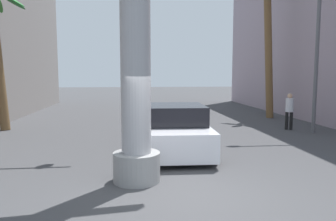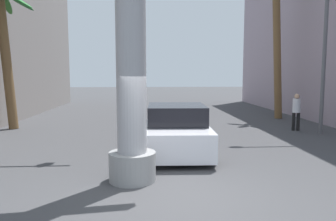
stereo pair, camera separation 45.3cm
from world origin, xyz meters
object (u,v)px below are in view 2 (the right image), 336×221
at_px(street_lamp, 317,24).
at_px(traffic_light_mast, 8,16).
at_px(palm_tree_mid_left, 5,44).
at_px(car_lead, 176,130).
at_px(pedestrian_mid_right, 296,109).
at_px(palm_tree_mid_right, 277,38).

distance_m(street_lamp, traffic_light_mast, 11.69).
bearing_deg(palm_tree_mid_left, car_lead, -33.13).
relative_size(palm_tree_mid_left, pedestrian_mid_right, 3.77).
height_order(car_lead, palm_tree_mid_right, palm_tree_mid_right).
xyz_separation_m(car_lead, pedestrian_mid_right, (5.76, 3.50, 0.27)).
bearing_deg(car_lead, palm_tree_mid_right, 49.95).
bearing_deg(palm_tree_mid_left, pedestrian_mid_right, -5.71).
bearing_deg(palm_tree_mid_left, palm_tree_mid_right, 11.65).
bearing_deg(palm_tree_mid_right, car_lead, -130.05).
bearing_deg(street_lamp, car_lead, -156.35).
bearing_deg(traffic_light_mast, car_lead, -2.77).
bearing_deg(traffic_light_mast, street_lamp, 11.85).
bearing_deg(car_lead, pedestrian_mid_right, 31.25).
relative_size(street_lamp, traffic_light_mast, 1.24).
bearing_deg(pedestrian_mid_right, palm_tree_mid_left, 174.29).
height_order(traffic_light_mast, car_lead, traffic_light_mast).
xyz_separation_m(palm_tree_mid_right, pedestrian_mid_right, (-0.67, -4.16, -3.57)).
relative_size(palm_tree_mid_right, palm_tree_mid_left, 1.28).
relative_size(car_lead, palm_tree_mid_right, 0.62).
height_order(street_lamp, traffic_light_mast, street_lamp).
xyz_separation_m(traffic_light_mast, car_lead, (5.36, -0.26, -3.67)).
bearing_deg(palm_tree_mid_right, pedestrian_mid_right, -99.20).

